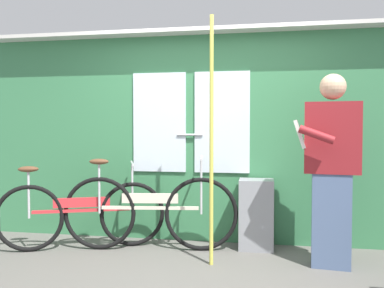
% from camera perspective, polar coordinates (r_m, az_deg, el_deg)
% --- Properties ---
extents(ground_plane, '(6.11, 4.07, 0.04)m').
position_cam_1_polar(ground_plane, '(3.44, -0.40, -19.53)').
color(ground_plane, '#56544F').
extents(train_door_wall, '(5.11, 0.28, 2.32)m').
position_cam_1_polar(train_door_wall, '(4.40, 2.34, 1.66)').
color(train_door_wall, '#387A4C').
rests_on(train_door_wall, ground_plane).
extents(bicycle_near_door, '(1.80, 0.44, 0.96)m').
position_cam_1_polar(bicycle_near_door, '(4.17, -6.13, -9.58)').
color(bicycle_near_door, black).
rests_on(bicycle_near_door, ground_plane).
extents(bicycle_leaning_behind, '(1.63, 0.72, 0.89)m').
position_cam_1_polar(bicycle_leaning_behind, '(4.35, -15.59, -9.60)').
color(bicycle_leaning_behind, black).
rests_on(bicycle_leaning_behind, ground_plane).
extents(passenger_reading_newspaper, '(0.60, 0.53, 1.74)m').
position_cam_1_polar(passenger_reading_newspaper, '(3.78, 19.24, -2.94)').
color(passenger_reading_newspaper, slate).
rests_on(passenger_reading_newspaper, ground_plane).
extents(trash_bin_by_wall, '(0.35, 0.28, 0.73)m').
position_cam_1_polar(trash_bin_by_wall, '(4.25, 9.18, -9.89)').
color(trash_bin_by_wall, gray).
rests_on(trash_bin_by_wall, ground_plane).
extents(handrail_pole, '(0.04, 0.04, 2.28)m').
position_cam_1_polar(handrail_pole, '(3.62, 2.80, 0.41)').
color(handrail_pole, '#C6C14C').
rests_on(handrail_pole, ground_plane).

